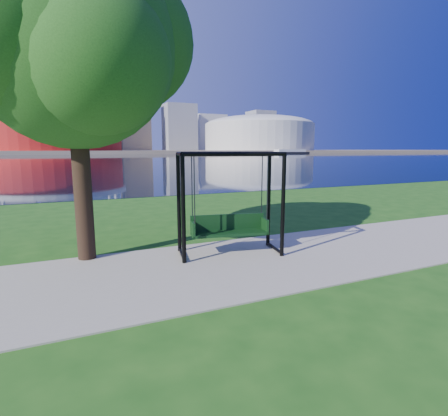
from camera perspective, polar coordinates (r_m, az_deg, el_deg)
ground at (r=8.82m, az=1.51°, el=-8.07°), size 900.00×900.00×0.00m
path at (r=8.39m, az=3.01°, el=-8.91°), size 120.00×4.00×0.03m
river at (r=109.67m, az=-22.40°, el=7.44°), size 900.00×180.00×0.02m
far_bank at (r=313.61m, az=-23.72°, el=8.44°), size 900.00×228.00×2.00m
stadium at (r=242.94m, az=-26.12°, el=11.32°), size 83.00×83.00×32.00m
arena at (r=279.72m, az=5.76°, el=12.20°), size 84.00×84.00×26.56m
skyline at (r=328.66m, az=-24.93°, el=14.48°), size 392.00×66.00×96.50m
swing at (r=8.82m, az=0.89°, el=0.36°), size 2.72×1.57×2.61m
park_tree at (r=9.31m, az=-23.84°, el=23.84°), size 5.90×5.33×7.33m
barge at (r=236.34m, az=10.72°, el=9.03°), size 27.28×8.51×2.70m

